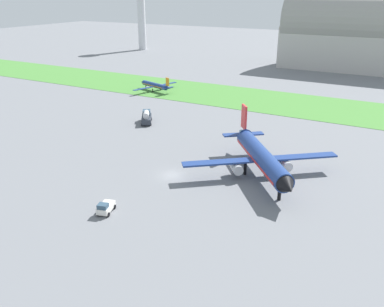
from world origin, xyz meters
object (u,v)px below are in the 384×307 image
pushback_tug_near_gate (105,207)px  fuel_truck_midfield (146,117)px  airplane_taxiing_turboprop (155,85)px  control_tower (141,8)px  airplane_midfield_jet (261,157)px

pushback_tug_near_gate → fuel_truck_midfield: 46.74m
airplane_taxiing_turboprop → control_tower: 108.33m
airplane_midfield_jet → airplane_taxiing_turboprop: airplane_midfield_jet is taller
fuel_truck_midfield → control_tower: bearing=3.2°
fuel_truck_midfield → airplane_taxiing_turboprop: bearing=-2.6°
airplane_taxiing_turboprop → airplane_midfield_jet: bearing=156.3°
airplane_midfield_jet → fuel_truck_midfield: 41.18m
airplane_taxiing_turboprop → fuel_truck_midfield: (18.06, -31.31, -0.45)m
airplane_midfield_jet → pushback_tug_near_gate: bearing=-72.1°
airplane_midfield_jet → airplane_taxiing_turboprop: bearing=-169.6°
pushback_tug_near_gate → airplane_taxiing_turboprop: bearing=-168.5°
airplane_midfield_jet → fuel_truck_midfield: airplane_midfield_jet is taller
airplane_taxiing_turboprop → fuel_truck_midfield: 36.15m
airplane_taxiing_turboprop → control_tower: (-64.95, 84.12, 20.99)m
control_tower → airplane_taxiing_turboprop: bearing=-52.3°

